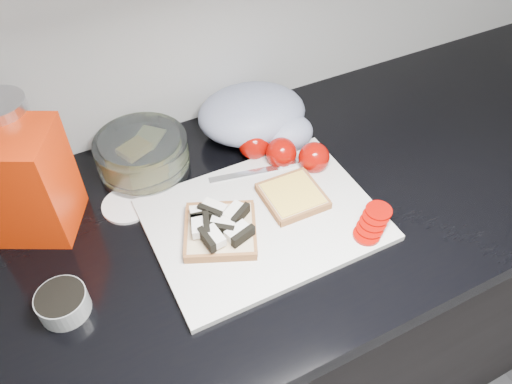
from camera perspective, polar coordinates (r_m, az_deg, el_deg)
base_cabinet at (r=1.30m, az=-4.61°, el=-17.45°), size 3.50×0.60×0.86m
countertop at (r=0.92m, az=-6.23°, el=-4.75°), size 3.50×0.64×0.04m
cutting_board at (r=0.90m, az=0.86°, el=-3.17°), size 0.40×0.30×0.01m
bread_left at (r=0.87m, az=-4.16°, el=-4.16°), size 0.17×0.17×0.04m
bread_right at (r=0.93m, az=4.20°, el=-0.46°), size 0.11×0.11×0.02m
tomato_slices at (r=0.90m, az=13.19°, el=-3.43°), size 0.10×0.09×0.02m
knife at (r=0.98m, az=1.93°, el=2.77°), size 0.20×0.05×0.01m
seed_tub at (r=0.84m, az=-21.24°, el=-11.67°), size 0.08×0.08×0.04m
tub_lid at (r=0.96m, az=-14.49°, el=-1.44°), size 0.10×0.10×0.01m
glass_bowl at (r=1.00m, az=-12.82°, el=4.11°), size 0.18×0.18×0.08m
bread_bag at (r=0.91m, az=-24.78°, el=0.99°), size 0.17×0.17×0.20m
steel_canister at (r=0.96m, az=-25.54°, el=3.93°), size 0.09×0.09×0.22m
grocery_bag at (r=1.06m, az=0.09°, el=8.65°), size 0.26×0.24×0.10m
whole_tomatoes at (r=1.00m, az=3.08°, el=4.64°), size 0.15×0.15×0.06m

